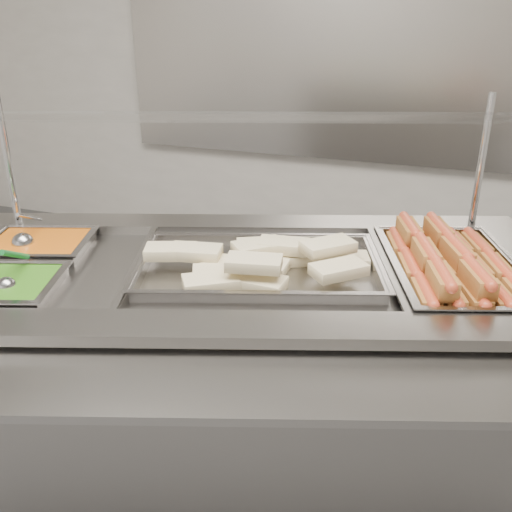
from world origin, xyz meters
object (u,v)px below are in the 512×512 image
(sneeze_guard, at_px, (241,123))
(serving_spoon, at_px, (8,281))
(ladle, at_px, (24,242))
(pan_wraps, at_px, (259,271))
(pan_hotdogs, at_px, (452,277))
(steam_counter, at_px, (241,389))

(sneeze_guard, height_order, serving_spoon, sneeze_guard)
(sneeze_guard, height_order, ladle, sneeze_guard)
(sneeze_guard, xyz_separation_m, pan_wraps, (0.11, -0.17, -0.35))
(pan_hotdogs, height_order, serving_spoon, serving_spoon)
(steam_counter, distance_m, ladle, 0.74)
(steam_counter, xyz_separation_m, sneeze_guard, (-0.06, 0.18, 0.73))
(pan_wraps, xyz_separation_m, serving_spoon, (-0.53, -0.32, 0.03))
(sneeze_guard, xyz_separation_m, serving_spoon, (-0.41, -0.49, -0.32))
(pan_wraps, height_order, ladle, ladle)
(steam_counter, bearing_deg, serving_spoon, -147.76)
(pan_hotdogs, relative_size, serving_spoon, 3.56)
(steam_counter, relative_size, serving_spoon, 11.56)
(pan_hotdogs, relative_size, pan_wraps, 0.82)
(pan_hotdogs, bearing_deg, steam_counter, -161.45)
(pan_hotdogs, xyz_separation_m, ladle, (-1.14, -0.26, 0.04))
(pan_hotdogs, distance_m, ladle, 1.17)
(pan_hotdogs, bearing_deg, pan_wraps, -161.45)
(steam_counter, relative_size, pan_wraps, 2.65)
(sneeze_guard, relative_size, serving_spoon, 9.36)
(sneeze_guard, relative_size, pan_wraps, 2.15)
(pan_wraps, distance_m, ladle, 0.67)
(sneeze_guard, xyz_separation_m, pan_hotdogs, (0.59, -0.01, -0.36))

